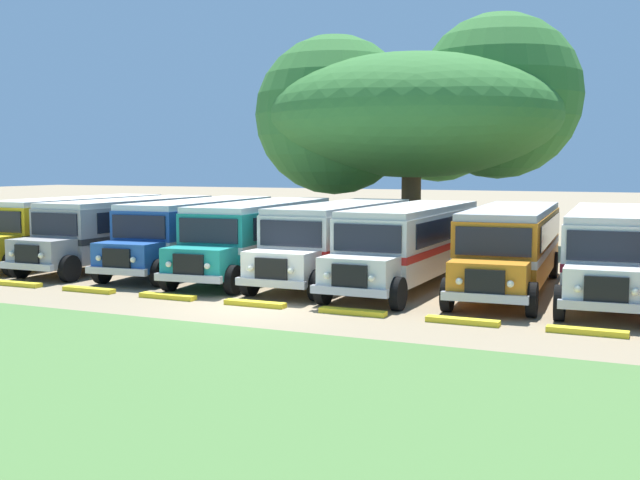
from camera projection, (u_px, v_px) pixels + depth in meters
name	position (u px, v px, depth m)	size (l,w,h in m)	color
ground_plane	(253.00, 307.00, 23.58)	(220.00, 220.00, 0.00)	#937F60
foreground_grass_strip	(65.00, 370.00, 16.29)	(80.00, 10.71, 0.01)	#4C7538
parked_bus_slot_0	(75.00, 226.00, 34.77)	(2.78, 10.85, 2.82)	yellow
parked_bus_slot_1	(127.00, 228.00, 33.30)	(2.72, 10.84, 2.82)	#9E9993
parked_bus_slot_2	(197.00, 230.00, 32.21)	(3.38, 10.95, 2.82)	#23519E
parked_bus_slot_3	(260.00, 234.00, 30.54)	(3.48, 10.96, 2.82)	teal
parked_bus_slot_4	(340.00, 237.00, 29.33)	(2.83, 10.86, 2.82)	silver
parked_bus_slot_5	(411.00, 241.00, 27.72)	(2.70, 10.84, 2.82)	silver
parked_bus_slot_6	(511.00, 244.00, 26.77)	(3.26, 10.93, 2.82)	orange
parked_bus_slot_7	(610.00, 248.00, 25.43)	(3.20, 10.91, 2.82)	silver
curb_wheelstop_1	(18.00, 284.00, 27.60)	(2.00, 0.36, 0.15)	yellow
curb_wheelstop_2	(89.00, 290.00, 26.29)	(2.00, 0.36, 0.15)	yellow
curb_wheelstop_3	(168.00, 296.00, 24.97)	(2.00, 0.36, 0.15)	yellow
curb_wheelstop_4	(255.00, 304.00, 23.66)	(2.00, 0.36, 0.15)	yellow
curb_wheelstop_5	(353.00, 312.00, 22.35)	(2.00, 0.36, 0.15)	yellow
curb_wheelstop_6	(463.00, 321.00, 21.03)	(2.00, 0.36, 0.15)	yellow
curb_wheelstop_7	(587.00, 331.00, 19.72)	(2.00, 0.36, 0.15)	yellow
broad_shade_tree	(418.00, 113.00, 41.65)	(16.65, 16.14, 12.18)	brown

